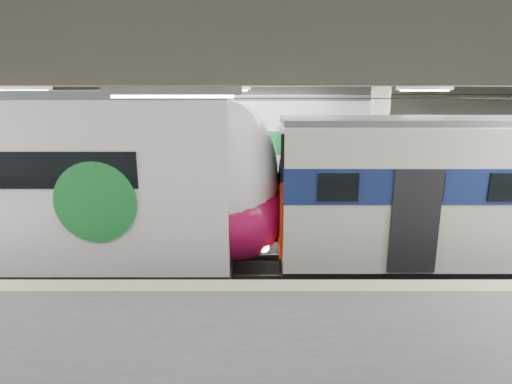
{
  "coord_description": "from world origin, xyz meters",
  "views": [
    {
      "loc": [
        0.97,
        -11.13,
        4.99
      ],
      "look_at": [
        0.96,
        1.0,
        2.0
      ],
      "focal_mm": 30.0,
      "sensor_mm": 36.0,
      "label": 1
    }
  ],
  "objects": [
    {
      "name": "far_train",
      "position": [
        -2.26,
        5.5,
        2.42
      ],
      "size": [
        14.9,
        3.59,
        4.69
      ],
      "rotation": [
        0.0,
        0.0,
        0.04
      ],
      "color": "white",
      "rests_on": "ground"
    },
    {
      "name": "modern_emu",
      "position": [
        -5.29,
        -0.0,
        2.4
      ],
      "size": [
        15.42,
        3.18,
        4.9
      ],
      "color": "white",
      "rests_on": "ground"
    },
    {
      "name": "station_hall",
      "position": [
        0.0,
        -1.74,
        3.24
      ],
      "size": [
        36.0,
        24.0,
        5.75
      ],
      "color": "black",
      "rests_on": "ground"
    }
  ]
}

